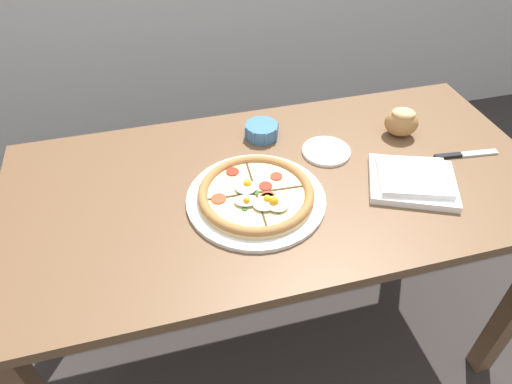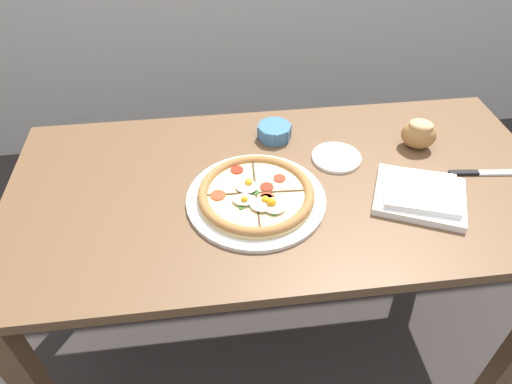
% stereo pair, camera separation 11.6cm
% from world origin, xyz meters
% --- Properties ---
extents(ground_plane, '(12.00, 12.00, 0.00)m').
position_xyz_m(ground_plane, '(0.00, 0.00, 0.00)').
color(ground_plane, '#2D2826').
extents(dining_table, '(1.48, 0.72, 0.77)m').
position_xyz_m(dining_table, '(0.00, 0.00, 0.66)').
color(dining_table, brown).
rests_on(dining_table, ground_plane).
extents(pizza, '(0.36, 0.36, 0.05)m').
position_xyz_m(pizza, '(-0.08, -0.06, 0.79)').
color(pizza, white).
rests_on(pizza, dining_table).
extents(ramekin_bowl, '(0.11, 0.11, 0.04)m').
position_xyz_m(ramekin_bowl, '(0.01, 0.21, 0.80)').
color(ramekin_bowl, teal).
rests_on(ramekin_bowl, dining_table).
extents(napkin_folded, '(0.28, 0.27, 0.04)m').
position_xyz_m(napkin_folded, '(0.34, -0.11, 0.79)').
color(napkin_folded, white).
rests_on(napkin_folded, dining_table).
extents(bread_piece_near, '(0.12, 0.11, 0.09)m').
position_xyz_m(bread_piece_near, '(0.42, 0.12, 0.82)').
color(bread_piece_near, '#A3703D').
rests_on(bread_piece_near, dining_table).
extents(knife_main, '(0.19, 0.04, 0.01)m').
position_xyz_m(knife_main, '(0.55, -0.03, 0.78)').
color(knife_main, silver).
rests_on(knife_main, dining_table).
extents(side_saucer, '(0.14, 0.14, 0.01)m').
position_xyz_m(side_saucer, '(0.17, 0.09, 0.78)').
color(side_saucer, white).
rests_on(side_saucer, dining_table).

